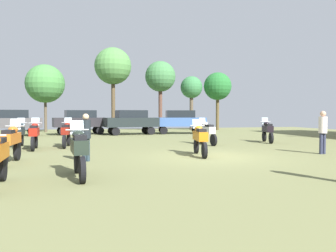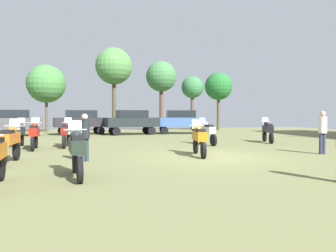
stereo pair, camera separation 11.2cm
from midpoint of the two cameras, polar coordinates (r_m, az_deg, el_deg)
ground_plane at (r=13.06m, az=7.14°, el=-5.34°), size 44.00×52.00×0.02m
motorcycle_2 at (r=17.38m, az=-17.37°, el=-1.13°), size 0.62×2.14×1.50m
motorcycle_3 at (r=12.28m, az=-25.84°, el=-2.47°), size 0.62×2.32×1.51m
motorcycle_4 at (r=8.95m, az=-15.52°, el=-4.01°), size 0.62×2.17×1.49m
motorcycle_7 at (r=18.20m, az=-24.52°, el=-1.08°), size 0.62×2.29×1.48m
motorcycle_9 at (r=16.69m, az=-22.35°, el=-1.31°), size 0.62×2.13×1.50m
motorcycle_10 at (r=13.23m, az=5.32°, el=-2.08°), size 0.67×2.23×1.45m
motorcycle_11 at (r=18.08m, az=6.60°, el=-0.97°), size 0.62×2.15×1.47m
motorcycle_12 at (r=20.23m, az=16.72°, el=-0.72°), size 0.78×2.05×1.47m
car_1 at (r=27.07m, az=-6.51°, el=0.98°), size 4.51×2.38×2.00m
car_2 at (r=28.07m, az=-15.07°, el=0.96°), size 4.55×2.53×2.00m
car_3 at (r=27.56m, az=-25.65°, el=0.81°), size 4.58×2.63×2.00m
car_4 at (r=28.21m, az=1.99°, el=1.03°), size 4.52×2.43×2.00m
person_2 at (r=11.90m, az=-14.32°, el=-1.31°), size 0.48×0.48×1.69m
person_3 at (r=15.15m, az=25.08°, el=-0.43°), size 0.39×0.39×1.81m
tree_1 at (r=32.11m, az=-9.63°, el=10.11°), size 3.48×3.48×7.99m
tree_3 at (r=33.25m, az=-1.44°, el=8.47°), size 3.05×3.05×6.98m
tree_4 at (r=32.65m, az=-20.63°, el=6.86°), size 3.54×3.54×6.27m
tree_5 at (r=35.26m, az=8.51°, el=6.77°), size 2.91×2.91×6.08m
tree_6 at (r=34.96m, az=4.00°, el=6.55°), size 2.31×2.31×5.68m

